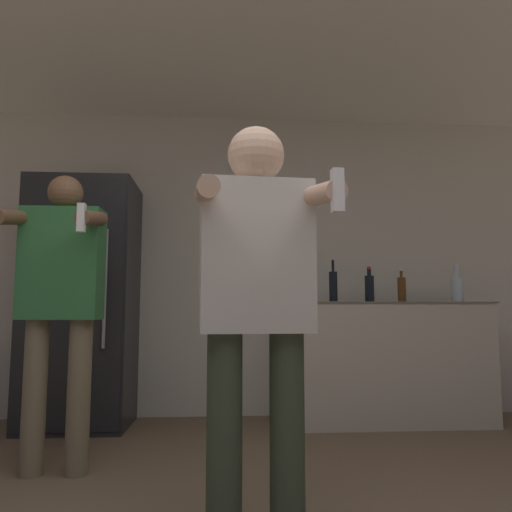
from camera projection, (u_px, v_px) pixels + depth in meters
wall_back at (235, 263)px, 4.28m from camera, size 7.00×0.06×2.55m
ceiling_slab at (243, 12)px, 2.87m from camera, size 7.00×3.59×0.05m
refrigerator at (82, 302)px, 3.81m from camera, size 0.77×0.68×1.86m
counter at (383, 361)px, 3.93m from camera, size 1.59×0.65×0.93m
bottle_brown_liquor at (369, 287)px, 3.92m from camera, size 0.07×0.07×0.28m
bottle_green_wine at (333, 286)px, 3.90m from camera, size 0.06×0.06×0.33m
bottle_dark_rum at (457, 288)px, 3.97m from camera, size 0.09×0.09×0.31m
bottle_short_whiskey at (402, 289)px, 3.93m from camera, size 0.06×0.06×0.26m
person_woman_foreground at (256, 293)px, 1.89m from camera, size 0.51×0.53×1.58m
person_man_side at (61, 292)px, 2.71m from camera, size 0.48×0.49×1.61m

